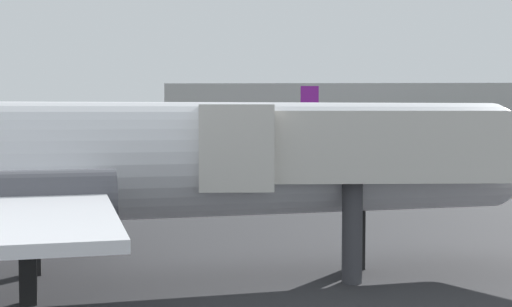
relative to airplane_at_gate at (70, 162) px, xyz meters
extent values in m
cylinder|color=white|center=(0.24, 0.08, 0.02)|extent=(30.97, 13.18, 3.99)
cube|color=white|center=(-1.25, -0.39, -0.58)|extent=(11.73, 25.40, 0.24)
cylinder|color=#4C4C54|center=(-1.80, 4.47, -0.78)|extent=(3.47, 2.67, 1.84)
cylinder|color=#4C4C54|center=(1.08, -4.69, -0.78)|extent=(3.47, 2.67, 1.84)
cube|color=black|center=(9.77, 3.07, -3.06)|extent=(0.64, 0.64, 2.18)
cube|color=black|center=(-1.86, 1.55, -3.06)|extent=(0.64, 0.64, 2.18)
cube|color=black|center=(-0.64, -2.34, -3.06)|extent=(0.64, 0.64, 2.18)
cone|color=silver|center=(-8.80, 33.47, -0.42)|extent=(4.07, 3.80, 3.26)
cube|color=black|center=(-14.49, 34.41, -3.10)|extent=(0.50, 0.50, 2.10)
cylinder|color=#B2BCCC|center=(18.55, 73.36, -1.25)|extent=(19.27, 6.36, 2.94)
cone|color=#B2BCCC|center=(29.51, 75.39, -1.25)|extent=(3.72, 3.48, 2.94)
cone|color=#B2BCCC|center=(7.59, 71.33, -1.25)|extent=(3.72, 3.48, 2.94)
cube|color=#B2BCCC|center=(17.61, 73.19, -1.69)|extent=(7.20, 21.41, 0.18)
cube|color=#B2BCCC|center=(9.55, 71.70, -0.95)|extent=(2.90, 6.49, 0.12)
cube|color=purple|center=(9.91, 71.76, 2.62)|extent=(2.39, 0.66, 4.79)
cylinder|color=#4C4C54|center=(17.44, 77.24, -1.83)|extent=(2.45, 1.73, 1.34)
cylinder|color=#4C4C54|center=(18.90, 69.34, -1.83)|extent=(2.45, 1.73, 1.34)
cube|color=black|center=(24.54, 74.47, -3.43)|extent=(0.44, 0.44, 1.44)
cube|color=black|center=(17.34, 74.66, -3.43)|extent=(0.44, 0.44, 1.44)
cube|color=black|center=(17.88, 71.72, -3.43)|extent=(0.44, 0.44, 1.44)
cube|color=silver|center=(5.49, 0.53, 0.52)|extent=(2.63, 3.00, 2.80)
cylinder|color=#3F3F44|center=(9.42, 0.87, -2.42)|extent=(0.70, 0.70, 3.47)
cube|color=#B7B7B2|center=(22.38, 107.85, 1.13)|extent=(72.44, 19.53, 10.56)
camera|label=1|loc=(7.27, -23.72, 1.70)|focal=50.91mm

